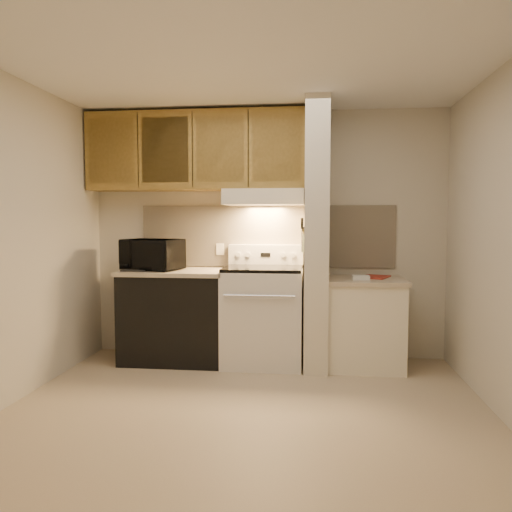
# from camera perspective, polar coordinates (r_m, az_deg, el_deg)

# --- Properties ---
(floor) EXTENTS (3.60, 3.60, 0.00)m
(floor) POSITION_cam_1_polar(r_m,az_deg,el_deg) (3.91, -0.92, -16.88)
(floor) COLOR tan
(floor) RESTS_ON ground
(ceiling) EXTENTS (3.60, 3.60, 0.00)m
(ceiling) POSITION_cam_1_polar(r_m,az_deg,el_deg) (3.81, -0.97, 20.87)
(ceiling) COLOR white
(ceiling) RESTS_ON wall_back
(wall_back) EXTENTS (3.60, 2.50, 0.02)m
(wall_back) POSITION_cam_1_polar(r_m,az_deg,el_deg) (5.14, 1.20, 2.44)
(wall_back) COLOR beige
(wall_back) RESTS_ON floor
(wall_left) EXTENTS (0.02, 3.00, 2.50)m
(wall_left) POSITION_cam_1_polar(r_m,az_deg,el_deg) (4.27, -25.64, 1.68)
(wall_left) COLOR beige
(wall_left) RESTS_ON floor
(wall_right) EXTENTS (0.02, 3.00, 2.50)m
(wall_right) POSITION_cam_1_polar(r_m,az_deg,el_deg) (3.86, 26.61, 1.43)
(wall_right) COLOR beige
(wall_right) RESTS_ON floor
(backsplash) EXTENTS (2.60, 0.02, 0.63)m
(backsplash) POSITION_cam_1_polar(r_m,az_deg,el_deg) (5.13, 1.19, 2.27)
(backsplash) COLOR beige
(backsplash) RESTS_ON wall_back
(range_body) EXTENTS (0.76, 0.65, 0.92)m
(range_body) POSITION_cam_1_polar(r_m,az_deg,el_deg) (4.89, 0.81, -6.98)
(range_body) COLOR silver
(range_body) RESTS_ON floor
(oven_window) EXTENTS (0.50, 0.01, 0.30)m
(oven_window) POSITION_cam_1_polar(r_m,az_deg,el_deg) (4.57, 0.42, -7.25)
(oven_window) COLOR black
(oven_window) RESTS_ON range_body
(oven_handle) EXTENTS (0.65, 0.02, 0.02)m
(oven_handle) POSITION_cam_1_polar(r_m,az_deg,el_deg) (4.50, 0.37, -4.59)
(oven_handle) COLOR silver
(oven_handle) RESTS_ON range_body
(cooktop) EXTENTS (0.74, 0.64, 0.03)m
(cooktop) POSITION_cam_1_polar(r_m,az_deg,el_deg) (4.82, 0.82, -1.43)
(cooktop) COLOR black
(cooktop) RESTS_ON range_body
(range_backguard) EXTENTS (0.76, 0.08, 0.20)m
(range_backguard) POSITION_cam_1_polar(r_m,az_deg,el_deg) (5.09, 1.13, 0.17)
(range_backguard) COLOR silver
(range_backguard) RESTS_ON range_body
(range_display) EXTENTS (0.10, 0.01, 0.04)m
(range_display) POSITION_cam_1_polar(r_m,az_deg,el_deg) (5.05, 1.09, 0.14)
(range_display) COLOR black
(range_display) RESTS_ON range_backguard
(range_knob_left_outer) EXTENTS (0.05, 0.02, 0.05)m
(range_knob_left_outer) POSITION_cam_1_polar(r_m,az_deg,el_deg) (5.08, -2.06, 0.16)
(range_knob_left_outer) COLOR silver
(range_knob_left_outer) RESTS_ON range_backguard
(range_knob_left_inner) EXTENTS (0.05, 0.02, 0.05)m
(range_knob_left_inner) POSITION_cam_1_polar(r_m,az_deg,el_deg) (5.07, -0.94, 0.15)
(range_knob_left_inner) COLOR silver
(range_knob_left_inner) RESTS_ON range_backguard
(range_knob_right_inner) EXTENTS (0.05, 0.02, 0.05)m
(range_knob_right_inner) POSITION_cam_1_polar(r_m,az_deg,el_deg) (5.04, 3.13, 0.12)
(range_knob_right_inner) COLOR silver
(range_knob_right_inner) RESTS_ON range_backguard
(range_knob_right_outer) EXTENTS (0.05, 0.02, 0.05)m
(range_knob_right_outer) POSITION_cam_1_polar(r_m,az_deg,el_deg) (5.03, 4.26, 0.11)
(range_knob_right_outer) COLOR silver
(range_knob_right_outer) RESTS_ON range_backguard
(dishwasher_front) EXTENTS (1.00, 0.63, 0.87)m
(dishwasher_front) POSITION_cam_1_polar(r_m,az_deg,el_deg) (5.06, -9.21, -6.93)
(dishwasher_front) COLOR black
(dishwasher_front) RESTS_ON floor
(left_countertop) EXTENTS (1.04, 0.67, 0.04)m
(left_countertop) POSITION_cam_1_polar(r_m,az_deg,el_deg) (5.00, -9.27, -1.80)
(left_countertop) COLOR #BEAD92
(left_countertop) RESTS_ON dishwasher_front
(spoon_rest) EXTENTS (0.25, 0.10, 0.02)m
(spoon_rest) POSITION_cam_1_polar(r_m,az_deg,el_deg) (4.92, -13.83, -1.64)
(spoon_rest) COLOR black
(spoon_rest) RESTS_ON left_countertop
(teal_jar) EXTENTS (0.10, 0.10, 0.10)m
(teal_jar) POSITION_cam_1_polar(r_m,az_deg,el_deg) (5.30, -12.28, -0.75)
(teal_jar) COLOR #24715E
(teal_jar) RESTS_ON left_countertop
(outlet) EXTENTS (0.08, 0.01, 0.12)m
(outlet) POSITION_cam_1_polar(r_m,az_deg,el_deg) (5.19, -4.11, 0.79)
(outlet) COLOR white
(outlet) RESTS_ON backsplash
(microwave) EXTENTS (0.62, 0.50, 0.30)m
(microwave) POSITION_cam_1_polar(r_m,az_deg,el_deg) (5.03, -11.77, 0.16)
(microwave) COLOR black
(microwave) RESTS_ON left_countertop
(partition_pillar) EXTENTS (0.22, 0.70, 2.50)m
(partition_pillar) POSITION_cam_1_polar(r_m,az_deg,el_deg) (4.77, 6.93, 2.28)
(partition_pillar) COLOR beige
(partition_pillar) RESTS_ON floor
(pillar_trim) EXTENTS (0.01, 0.70, 0.04)m
(pillar_trim) POSITION_cam_1_polar(r_m,az_deg,el_deg) (4.77, 5.54, 2.89)
(pillar_trim) COLOR olive
(pillar_trim) RESTS_ON partition_pillar
(knife_strip) EXTENTS (0.02, 0.42, 0.04)m
(knife_strip) POSITION_cam_1_polar(r_m,az_deg,el_deg) (4.72, 5.46, 3.12)
(knife_strip) COLOR black
(knife_strip) RESTS_ON partition_pillar
(knife_blade_a) EXTENTS (0.01, 0.03, 0.16)m
(knife_blade_a) POSITION_cam_1_polar(r_m,az_deg,el_deg) (4.58, 5.27, 1.83)
(knife_blade_a) COLOR silver
(knife_blade_a) RESTS_ON knife_strip
(knife_handle_a) EXTENTS (0.02, 0.02, 0.10)m
(knife_handle_a) POSITION_cam_1_polar(r_m,az_deg,el_deg) (4.57, 5.28, 3.71)
(knife_handle_a) COLOR black
(knife_handle_a) RESTS_ON knife_strip
(knife_blade_b) EXTENTS (0.01, 0.04, 0.18)m
(knife_blade_b) POSITION_cam_1_polar(r_m,az_deg,el_deg) (4.64, 5.28, 1.74)
(knife_blade_b) COLOR silver
(knife_blade_b) RESTS_ON knife_strip
(knife_handle_b) EXTENTS (0.02, 0.02, 0.10)m
(knife_handle_b) POSITION_cam_1_polar(r_m,az_deg,el_deg) (4.64, 5.30, 3.72)
(knife_handle_b) COLOR black
(knife_handle_b) RESTS_ON knife_strip
(knife_blade_c) EXTENTS (0.01, 0.04, 0.20)m
(knife_blade_c) POSITION_cam_1_polar(r_m,az_deg,el_deg) (4.72, 5.30, 1.66)
(knife_blade_c) COLOR silver
(knife_blade_c) RESTS_ON knife_strip
(knife_handle_c) EXTENTS (0.02, 0.02, 0.10)m
(knife_handle_c) POSITION_cam_1_polar(r_m,az_deg,el_deg) (4.74, 5.32, 3.73)
(knife_handle_c) COLOR black
(knife_handle_c) RESTS_ON knife_strip
(knife_blade_d) EXTENTS (0.01, 0.04, 0.16)m
(knife_blade_d) POSITION_cam_1_polar(r_m,az_deg,el_deg) (4.80, 5.32, 1.94)
(knife_blade_d) COLOR silver
(knife_blade_d) RESTS_ON knife_strip
(knife_handle_d) EXTENTS (0.02, 0.02, 0.10)m
(knife_handle_d) POSITION_cam_1_polar(r_m,az_deg,el_deg) (4.81, 5.34, 3.73)
(knife_handle_d) COLOR black
(knife_handle_d) RESTS_ON knife_strip
(knife_blade_e) EXTENTS (0.01, 0.04, 0.18)m
(knife_blade_e) POSITION_cam_1_polar(r_m,az_deg,el_deg) (4.87, 5.34, 1.86)
(knife_blade_e) COLOR silver
(knife_blade_e) RESTS_ON knife_strip
(knife_handle_e) EXTENTS (0.02, 0.02, 0.10)m
(knife_handle_e) POSITION_cam_1_polar(r_m,az_deg,el_deg) (4.88, 5.35, 3.74)
(knife_handle_e) COLOR black
(knife_handle_e) RESTS_ON knife_strip
(oven_mitt) EXTENTS (0.03, 0.09, 0.22)m
(oven_mitt) POSITION_cam_1_polar(r_m,az_deg,el_deg) (4.95, 5.37, 1.74)
(oven_mitt) COLOR gray
(oven_mitt) RESTS_ON partition_pillar
(right_cab_base) EXTENTS (0.70, 0.60, 0.81)m
(right_cab_base) POSITION_cam_1_polar(r_m,az_deg,el_deg) (4.90, 12.28, -7.71)
(right_cab_base) COLOR white
(right_cab_base) RESTS_ON floor
(right_countertop) EXTENTS (0.74, 0.64, 0.04)m
(right_countertop) POSITION_cam_1_polar(r_m,az_deg,el_deg) (4.83, 12.35, -2.76)
(right_countertop) COLOR #BEAD92
(right_countertop) RESTS_ON right_cab_base
(red_folder) EXTENTS (0.35, 0.39, 0.01)m
(red_folder) POSITION_cam_1_polar(r_m,az_deg,el_deg) (4.94, 13.39, -2.34)
(red_folder) COLOR #9F2E22
(red_folder) RESTS_ON right_countertop
(white_box) EXTENTS (0.16, 0.11, 0.04)m
(white_box) POSITION_cam_1_polar(r_m,az_deg,el_deg) (4.72, 11.88, -2.42)
(white_box) COLOR white
(white_box) RESTS_ON right_countertop
(range_hood) EXTENTS (0.78, 0.44, 0.15)m
(range_hood) POSITION_cam_1_polar(r_m,az_deg,el_deg) (4.93, 0.97, 6.73)
(range_hood) COLOR white
(range_hood) RESTS_ON upper_cabinets
(hood_lip) EXTENTS (0.78, 0.04, 0.06)m
(hood_lip) POSITION_cam_1_polar(r_m,az_deg,el_deg) (4.72, 0.73, 6.29)
(hood_lip) COLOR white
(hood_lip) RESTS_ON range_hood
(upper_cabinets) EXTENTS (2.18, 0.33, 0.77)m
(upper_cabinets) POSITION_cam_1_polar(r_m,az_deg,el_deg) (5.12, -6.84, 11.76)
(upper_cabinets) COLOR olive
(upper_cabinets) RESTS_ON wall_back
(cab_door_a) EXTENTS (0.46, 0.01, 0.63)m
(cab_door_a) POSITION_cam_1_polar(r_m,az_deg,el_deg) (5.22, -16.21, 11.49)
(cab_door_a) COLOR olive
(cab_door_a) RESTS_ON upper_cabinets
(cab_gap_a) EXTENTS (0.01, 0.01, 0.73)m
(cab_gap_a) POSITION_cam_1_polar(r_m,az_deg,el_deg) (5.12, -13.34, 11.68)
(cab_gap_a) COLOR black
(cab_gap_a) RESTS_ON upper_cabinets
(cab_door_b) EXTENTS (0.46, 0.01, 0.63)m
(cab_door_b) POSITION_cam_1_polar(r_m,az_deg,el_deg) (5.04, -10.35, 11.85)
(cab_door_b) COLOR olive
(cab_door_b) RESTS_ON upper_cabinets
(cab_gap_b) EXTENTS (0.01, 0.01, 0.73)m
(cab_gap_b) POSITION_cam_1_polar(r_m,az_deg,el_deg) (4.97, -7.28, 12.00)
(cab_gap_b) COLOR black
(cab_gap_b) RESTS_ON upper_cabinets
(cab_door_c) EXTENTS (0.46, 0.01, 0.63)m
(cab_door_c) POSITION_cam_1_polar(r_m,az_deg,el_deg) (4.91, -4.12, 12.11)
(cab_door_c) COLOR olive
(cab_door_c) RESTS_ON upper_cabinets
(cab_gap_c) EXTENTS (0.01, 0.01, 0.73)m
(cab_gap_c) POSITION_cam_1_polar(r_m,az_deg,el_deg) (4.87, -0.89, 12.19)
(cab_gap_c) COLOR black
(cab_gap_c) RESTS_ON upper_cabinets
(cab_door_d) EXTENTS (0.46, 0.01, 0.63)m
(cab_door_d) POSITION_cam_1_polar(r_m,az_deg,el_deg) (4.85, 2.38, 12.23)
(cab_door_d) COLOR olive
(cab_door_d) RESTS_ON upper_cabinets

